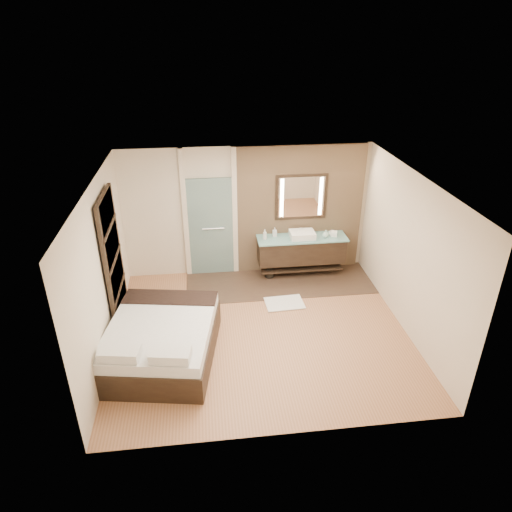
{
  "coord_description": "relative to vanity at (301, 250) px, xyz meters",
  "views": [
    {
      "loc": [
        -0.87,
        -6.41,
        4.8
      ],
      "look_at": [
        -0.01,
        0.6,
        1.17
      ],
      "focal_mm": 32.0,
      "sensor_mm": 36.0,
      "label": 1
    }
  ],
  "objects": [
    {
      "name": "shoji_partition",
      "position": [
        -3.53,
        -1.32,
        0.63
      ],
      "size": [
        0.06,
        1.2,
        2.4
      ],
      "color": "black",
      "rests_on": "floor"
    },
    {
      "name": "floor",
      "position": [
        -1.1,
        -1.92,
        -0.58
      ],
      "size": [
        5.0,
        5.0,
        0.0
      ],
      "primitive_type": "plane",
      "color": "#98603F",
      "rests_on": "ground"
    },
    {
      "name": "tile_strip",
      "position": [
        -0.5,
        -0.32,
        -0.57
      ],
      "size": [
        3.8,
        1.3,
        0.01
      ],
      "primitive_type": "cube",
      "color": "#3C2720",
      "rests_on": "floor"
    },
    {
      "name": "soap_bottle_a",
      "position": [
        -0.77,
        -0.01,
        0.39
      ],
      "size": [
        0.11,
        0.11,
        0.21
      ],
      "primitive_type": "imported",
      "rotation": [
        0.0,
        0.0,
        -0.43
      ],
      "color": "silver",
      "rests_on": "vanity"
    },
    {
      "name": "mirror_unit",
      "position": [
        0.0,
        0.24,
        1.07
      ],
      "size": [
        1.06,
        0.04,
        0.96
      ],
      "color": "black",
      "rests_on": "stone_wall"
    },
    {
      "name": "bed",
      "position": [
        -2.75,
        -2.4,
        -0.26
      ],
      "size": [
        1.94,
        2.28,
        0.78
      ],
      "rotation": [
        0.0,
        0.0,
        -0.17
      ],
      "color": "black",
      "rests_on": "floor"
    },
    {
      "name": "frosted_door",
      "position": [
        -1.85,
        0.28,
        0.56
      ],
      "size": [
        1.1,
        0.12,
        2.7
      ],
      "color": "#A0CAC6",
      "rests_on": "floor"
    },
    {
      "name": "soap_bottle_b",
      "position": [
        -0.55,
        0.12,
        0.38
      ],
      "size": [
        0.09,
        0.09,
        0.19
      ],
      "primitive_type": "imported",
      "rotation": [
        0.0,
        0.0,
        -0.03
      ],
      "color": "#B2B2B2",
      "rests_on": "vanity"
    },
    {
      "name": "soap_bottle_c",
      "position": [
        0.48,
        -0.07,
        0.37
      ],
      "size": [
        0.16,
        0.16,
        0.16
      ],
      "primitive_type": "imported",
      "rotation": [
        0.0,
        0.0,
        0.34
      ],
      "color": "#ACD8D0",
      "rests_on": "vanity"
    },
    {
      "name": "cup",
      "position": [
        0.63,
        -0.0,
        0.34
      ],
      "size": [
        0.16,
        0.16,
        0.1
      ],
      "primitive_type": "imported",
      "rotation": [
        0.0,
        0.0,
        -0.23
      ],
      "color": "white",
      "rests_on": "vanity"
    },
    {
      "name": "waste_bin",
      "position": [
        -0.67,
        -0.07,
        -0.47
      ],
      "size": [
        0.23,
        0.23,
        0.22
      ],
      "primitive_type": "cylinder",
      "rotation": [
        0.0,
        0.0,
        -0.39
      ],
      "color": "black",
      "rests_on": "floor"
    },
    {
      "name": "bath_mat",
      "position": [
        -0.54,
        -1.11,
        -0.56
      ],
      "size": [
        0.75,
        0.54,
        0.02
      ],
      "primitive_type": "cube",
      "rotation": [
        0.0,
        0.0,
        0.05
      ],
      "color": "white",
      "rests_on": "floor"
    },
    {
      "name": "vanity",
      "position": [
        0.0,
        0.0,
        0.0
      ],
      "size": [
        1.85,
        0.55,
        0.88
      ],
      "color": "black",
      "rests_on": "stone_wall"
    },
    {
      "name": "tissue_box",
      "position": [
        0.67,
        -0.02,
        0.33
      ],
      "size": [
        0.15,
        0.15,
        0.1
      ],
      "primitive_type": "cube",
      "rotation": [
        0.0,
        0.0,
        -0.28
      ],
      "color": "white",
      "rests_on": "vanity"
    },
    {
      "name": "stone_wall",
      "position": [
        0.0,
        0.29,
        0.77
      ],
      "size": [
        2.6,
        0.08,
        2.7
      ],
      "primitive_type": "cube",
      "color": "tan",
      "rests_on": "floor"
    }
  ]
}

